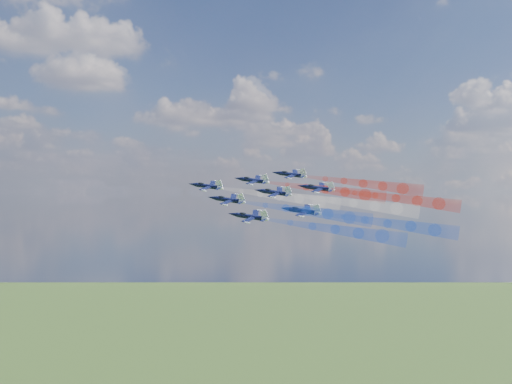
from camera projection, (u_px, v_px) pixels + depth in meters
name	position (u px, v px, depth m)	size (l,w,h in m)	color
jet_lead	(207.00, 186.00, 183.84)	(9.50, 11.88, 3.17)	black
trail_lead	(279.00, 196.00, 176.29)	(3.96, 35.48, 3.96)	white
jet_inner_left	(228.00, 200.00, 172.22)	(9.50, 11.88, 3.17)	black
trail_inner_left	(306.00, 211.00, 164.66)	(3.96, 35.48, 3.96)	blue
jet_inner_right	(253.00, 180.00, 188.45)	(9.50, 11.88, 3.17)	black
trail_inner_right	(325.00, 190.00, 180.90)	(3.96, 35.48, 3.96)	red
jet_outer_left	(250.00, 217.00, 161.15)	(9.50, 11.88, 3.17)	black
trail_outer_left	(335.00, 229.00, 153.60)	(3.96, 35.48, 3.96)	blue
jet_center_third	(275.00, 193.00, 175.68)	(9.50, 11.88, 3.17)	black
trail_center_third	(353.00, 203.00, 168.13)	(3.96, 35.48, 3.96)	white
jet_outer_right	(291.00, 175.00, 192.08)	(9.50, 11.88, 3.17)	black
trail_outer_right	(363.00, 183.00, 184.52)	(3.96, 35.48, 3.96)	red
jet_rear_left	(303.00, 211.00, 165.55)	(9.50, 11.88, 3.17)	black
trail_rear_left	(388.00, 223.00, 158.00)	(3.96, 35.48, 3.96)	blue
jet_rear_right	(318.00, 188.00, 180.92)	(9.50, 11.88, 3.17)	black
trail_rear_right	(396.00, 198.00, 173.37)	(3.96, 35.48, 3.96)	red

